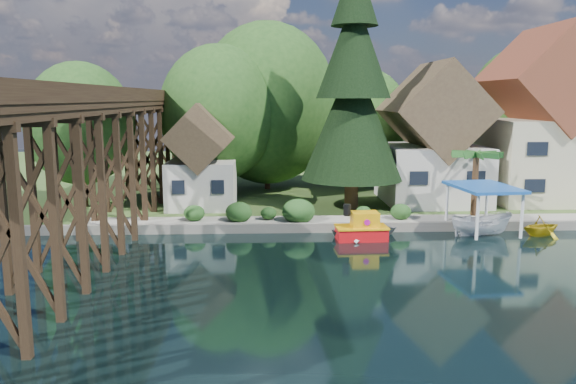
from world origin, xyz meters
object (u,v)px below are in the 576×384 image
at_px(house_center, 542,127).
at_px(boat_white_a, 367,230).
at_px(boat_canopy, 482,214).
at_px(conifer, 353,89).
at_px(house_left, 432,144).
at_px(tugboat, 362,229).
at_px(trestle_bridge, 97,156).
at_px(shed, 201,163).
at_px(boat_yellow, 541,225).
at_px(palm_tree, 476,156).

distance_m(house_center, boat_white_a, 19.51).
bearing_deg(boat_canopy, boat_white_a, 179.56).
bearing_deg(conifer, house_left, 22.39).
bearing_deg(boat_white_a, house_left, -50.99).
xyz_separation_m(tugboat, boat_white_a, (0.43, 0.76, -0.25)).
relative_size(house_center, tugboat, 4.28).
height_order(conifer, boat_white_a, conifer).
xyz_separation_m(house_left, house_center, (9.00, 0.50, 1.28)).
relative_size(house_center, boat_canopy, 2.60).
xyz_separation_m(conifer, tugboat, (-0.42, -7.24, -8.63)).
bearing_deg(trestle_bridge, house_left, 25.21).
bearing_deg(conifer, shed, 173.37).
distance_m(house_center, boat_canopy, 13.89).
distance_m(conifer, boat_white_a, 10.98).
bearing_deg(boat_yellow, boat_canopy, 69.58).
bearing_deg(boat_white_a, house_center, -73.02).
distance_m(tugboat, boat_yellow, 11.61).
xyz_separation_m(trestle_bridge, boat_yellow, (27.38, 1.30, -4.62)).
bearing_deg(shed, boat_canopy, -22.85).
distance_m(boat_white_a, boat_canopy, 7.43).
relative_size(tugboat, boat_yellow, 1.18).
xyz_separation_m(house_center, shed, (-27.00, -2.00, -2.59)).
height_order(house_left, boat_yellow, house_left).
bearing_deg(house_center, palm_tree, -140.82).
bearing_deg(boat_white_a, tugboat, 135.75).
relative_size(trestle_bridge, conifer, 2.41).
distance_m(shed, conifer, 12.54).
height_order(trestle_bridge, tugboat, trestle_bridge).
bearing_deg(boat_white_a, trestle_bridge, 80.70).
distance_m(trestle_bridge, palm_tree, 24.94).
height_order(house_left, boat_canopy, house_left).
bearing_deg(conifer, tugboat, -93.32).
relative_size(house_left, shed, 1.40).
relative_size(house_left, boat_white_a, 2.58).
bearing_deg(trestle_bridge, boat_yellow, 2.73).
distance_m(house_center, tugboat, 20.18).
height_order(house_left, tugboat, house_left).
relative_size(house_left, conifer, 0.60).
relative_size(trestle_bridge, palm_tree, 9.15).
distance_m(tugboat, boat_white_a, 0.91).
relative_size(trestle_bridge, shed, 5.63).
bearing_deg(house_left, shed, -175.23).
xyz_separation_m(boat_canopy, boat_yellow, (3.80, -0.19, -0.66)).
height_order(conifer, boat_canopy, conifer).
height_order(conifer, tugboat, conifer).
bearing_deg(tugboat, palm_tree, 26.72).
xyz_separation_m(shed, boat_canopy, (18.58, -7.83, -2.44)).
xyz_separation_m(trestle_bridge, house_left, (23.00, 10.83, -0.21)).
bearing_deg(boat_yellow, boat_white_a, 71.21).
height_order(shed, boat_canopy, shed).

